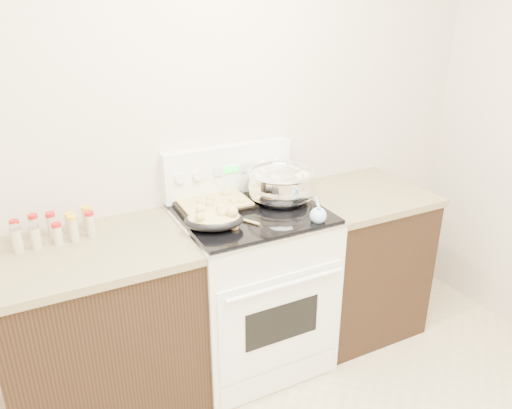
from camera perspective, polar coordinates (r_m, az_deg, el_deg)
room_shell at (r=1.07m, az=17.03°, el=5.87°), size 4.10×3.60×2.75m
counter_left at (r=2.66m, az=-17.20°, el=-13.51°), size 0.93×0.67×0.92m
counter_right at (r=3.21m, az=11.25°, el=-6.17°), size 0.73×0.67×0.92m
kitchen_range at (r=2.84m, az=-0.51°, el=-9.12°), size 0.78×0.73×1.22m
mixing_bowl at (r=2.74m, az=2.90°, el=2.17°), size 0.42×0.42×0.22m
roasting_pan at (r=2.43m, az=-4.77°, el=-1.63°), size 0.34×0.29×0.12m
baking_sheet at (r=2.69m, az=-4.68°, el=0.16°), size 0.41×0.29×0.06m
wooden_spoon at (r=2.47m, az=-2.37°, el=-2.13°), size 0.15×0.24×0.04m
blue_ladle at (r=2.53m, az=7.10°, el=-1.09°), size 0.17×0.26×0.11m
spice_jars at (r=2.53m, az=-22.18°, el=-2.56°), size 0.37×0.15×0.13m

